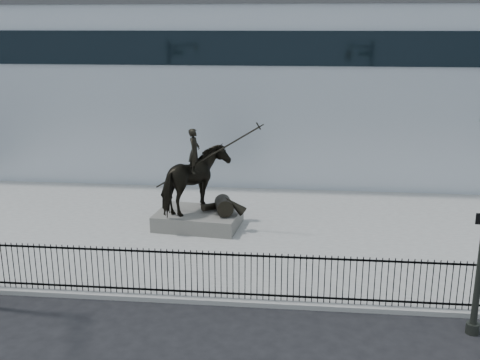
# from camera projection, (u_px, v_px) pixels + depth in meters

# --- Properties ---
(ground) EXTENTS (120.00, 120.00, 0.00)m
(ground) POSITION_uv_depth(u_px,v_px,m) (216.00, 323.00, 15.74)
(ground) COLOR black
(ground) RESTS_ON ground
(plaza) EXTENTS (30.00, 12.00, 0.15)m
(plaza) POSITION_uv_depth(u_px,v_px,m) (241.00, 232.00, 22.42)
(plaza) COLOR gray
(plaza) RESTS_ON ground
(building) EXTENTS (44.00, 14.00, 9.00)m
(building) POSITION_uv_depth(u_px,v_px,m) (263.00, 86.00, 33.69)
(building) COLOR silver
(building) RESTS_ON ground
(picket_fence) EXTENTS (22.10, 0.10, 1.50)m
(picket_fence) POSITION_uv_depth(u_px,v_px,m) (222.00, 275.00, 16.69)
(picket_fence) COLOR black
(picket_fence) RESTS_ON plaza
(statue_plinth) EXTENTS (3.53, 2.62, 0.62)m
(statue_plinth) POSITION_uv_depth(u_px,v_px,m) (198.00, 219.00, 22.76)
(statue_plinth) COLOR #63605B
(statue_plinth) RESTS_ON plaza
(equestrian_statue) EXTENTS (4.21, 2.84, 3.58)m
(equestrian_statue) POSITION_uv_depth(u_px,v_px,m) (199.00, 181.00, 22.32)
(equestrian_statue) COLOR black
(equestrian_statue) RESTS_ON statue_plinth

